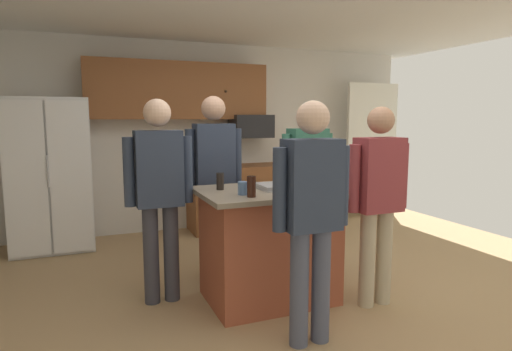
# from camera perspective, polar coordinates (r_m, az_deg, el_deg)

# --- Properties ---
(floor) EXTENTS (7.04, 7.04, 0.00)m
(floor) POSITION_cam_1_polar(r_m,az_deg,el_deg) (3.94, 4.72, -15.86)
(floor) COLOR tan
(floor) RESTS_ON ground
(back_wall) EXTENTS (6.40, 0.10, 2.60)m
(back_wall) POSITION_cam_1_polar(r_m,az_deg,el_deg) (6.25, -6.82, 5.11)
(back_wall) COLOR silver
(back_wall) RESTS_ON ground
(french_door_window_panel) EXTENTS (0.90, 0.06, 2.00)m
(french_door_window_panel) POSITION_cam_1_polar(r_m,az_deg,el_deg) (7.06, 14.99, 3.56)
(french_door_window_panel) COLOR white
(french_door_window_panel) RESTS_ON ground
(cabinet_run_upper) EXTENTS (2.40, 0.38, 0.75)m
(cabinet_run_upper) POSITION_cam_1_polar(r_m,az_deg,el_deg) (5.96, -10.18, 10.93)
(cabinet_run_upper) COLOR brown
(cabinet_run_lower) EXTENTS (1.80, 0.63, 0.90)m
(cabinet_run_lower) POSITION_cam_1_polar(r_m,az_deg,el_deg) (6.23, -0.58, -2.72)
(cabinet_run_lower) COLOR brown
(cabinet_run_lower) RESTS_ON ground
(refrigerator) EXTENTS (0.91, 0.76, 1.80)m
(refrigerator) POSITION_cam_1_polar(r_m,az_deg,el_deg) (5.66, -25.51, 0.08)
(refrigerator) COLOR white
(refrigerator) RESTS_ON ground
(microwave_over_range) EXTENTS (0.56, 0.40, 0.32)m
(microwave_over_range) POSITION_cam_1_polar(r_m,az_deg,el_deg) (6.15, -0.66, 6.52)
(microwave_over_range) COLOR black
(kitchen_island) EXTENTS (1.18, 0.88, 0.97)m
(kitchen_island) POSITION_cam_1_polar(r_m,az_deg,el_deg) (3.76, 1.74, -9.05)
(kitchen_island) COLOR #9E4C33
(kitchen_island) RESTS_ON ground
(person_host_foreground) EXTENTS (0.57, 0.23, 1.72)m
(person_host_foreground) POSITION_cam_1_polar(r_m,az_deg,el_deg) (4.44, 6.77, 0.15)
(person_host_foreground) COLOR #4C5166
(person_host_foreground) RESTS_ON ground
(person_guest_left) EXTENTS (0.57, 0.22, 1.68)m
(person_guest_left) POSITION_cam_1_polar(r_m,az_deg,el_deg) (2.94, 7.34, -4.17)
(person_guest_left) COLOR #4C5166
(person_guest_left) RESTS_ON ground
(person_elder_center) EXTENTS (0.57, 0.23, 1.72)m
(person_elder_center) POSITION_cam_1_polar(r_m,az_deg,el_deg) (3.69, -12.66, -1.46)
(person_elder_center) COLOR #383842
(person_elder_center) RESTS_ON ground
(person_guest_by_door) EXTENTS (0.57, 0.23, 1.78)m
(person_guest_by_door) POSITION_cam_1_polar(r_m,az_deg,el_deg) (4.26, -5.55, 0.40)
(person_guest_by_door) COLOR tan
(person_guest_by_door) RESTS_ON ground
(person_guest_right) EXTENTS (0.57, 0.22, 1.66)m
(person_guest_right) POSITION_cam_1_polar(r_m,az_deg,el_deg) (3.68, 15.83, -2.24)
(person_guest_right) COLOR tan
(person_guest_right) RESTS_ON ground
(glass_short_whisky) EXTENTS (0.07, 0.07, 0.16)m
(glass_short_whisky) POSITION_cam_1_polar(r_m,az_deg,el_deg) (3.29, -0.61, -1.47)
(glass_short_whisky) COLOR black
(glass_short_whisky) RESTS_ON kitchen_island
(glass_pilsner) EXTENTS (0.06, 0.06, 0.14)m
(glass_pilsner) POSITION_cam_1_polar(r_m,az_deg,el_deg) (3.64, -4.77, -0.76)
(glass_pilsner) COLOR black
(glass_pilsner) RESTS_ON kitchen_island
(glass_stout_tall) EXTENTS (0.06, 0.06, 0.14)m
(glass_stout_tall) POSITION_cam_1_polar(r_m,az_deg,el_deg) (3.52, 5.70, -1.10)
(glass_stout_tall) COLOR black
(glass_stout_tall) RESTS_ON kitchen_island
(mug_ceramic_white) EXTENTS (0.12, 0.08, 0.10)m
(mug_ceramic_white) POSITION_cam_1_polar(r_m,az_deg,el_deg) (3.40, -1.71, -1.68)
(mug_ceramic_white) COLOR #4C6B99
(mug_ceramic_white) RESTS_ON kitchen_island
(mug_blue_stoneware) EXTENTS (0.13, 0.09, 0.10)m
(mug_blue_stoneware) POSITION_cam_1_polar(r_m,az_deg,el_deg) (4.04, 4.78, -0.27)
(mug_blue_stoneware) COLOR white
(mug_blue_stoneware) RESTS_ON kitchen_island
(serving_tray) EXTENTS (0.44, 0.30, 0.04)m
(serving_tray) POSITION_cam_1_polar(r_m,az_deg,el_deg) (3.71, 3.72, -1.40)
(serving_tray) COLOR #B7B7BC
(serving_tray) RESTS_ON kitchen_island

